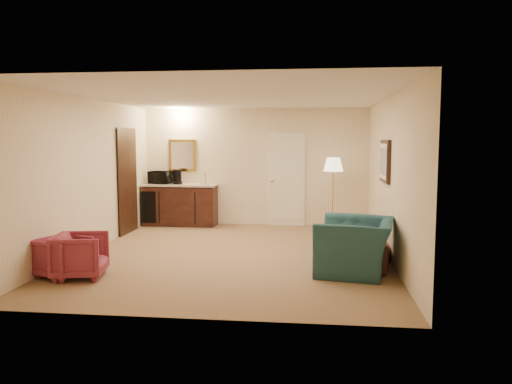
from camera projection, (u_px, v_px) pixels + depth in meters
ground at (234, 255)px, 8.29m from camera, size 6.00×6.00×0.00m
room_walls at (235, 150)px, 8.88m from camera, size 5.02×6.01×2.61m
wetbar_cabinet at (180, 205)px, 11.12m from camera, size 1.64×0.58×0.92m
sofa at (367, 235)px, 7.93m from camera, size 0.97×2.06×0.78m
teal_armchair at (355, 237)px, 7.13m from camera, size 0.97×1.31×1.04m
rose_chair_near at (63, 255)px, 6.91m from camera, size 0.74×0.76×0.62m
rose_chair_far at (80, 253)px, 6.89m from camera, size 0.74×0.77×0.68m
coffee_table at (345, 246)px, 7.94m from camera, size 0.91×0.77×0.44m
floor_lamp at (333, 194)px, 10.36m from camera, size 0.42×0.42×1.54m
waste_bin at (208, 219)px, 11.00m from camera, size 0.32×0.32×0.31m
microwave at (161, 176)px, 11.16m from camera, size 0.55×0.39×0.34m
coffee_maker at (178, 177)px, 11.04m from camera, size 0.21×0.21×0.33m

